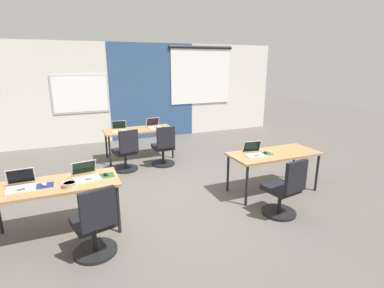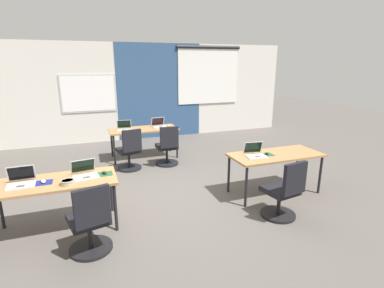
% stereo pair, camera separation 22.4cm
% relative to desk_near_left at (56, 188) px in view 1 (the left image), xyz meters
% --- Properties ---
extents(ground_plane, '(24.00, 24.00, 0.00)m').
position_rel_desk_near_left_xyz_m(ground_plane, '(1.75, 0.60, -0.66)').
color(ground_plane, '#56514C').
extents(back_wall_assembly, '(10.00, 0.27, 2.80)m').
position_rel_desk_near_left_xyz_m(back_wall_assembly, '(1.79, 4.80, 0.75)').
color(back_wall_assembly, silver).
rests_on(back_wall_assembly, ground).
extents(desk_near_left, '(1.60, 0.70, 0.72)m').
position_rel_desk_near_left_xyz_m(desk_near_left, '(0.00, 0.00, 0.00)').
color(desk_near_left, '#A37547').
rests_on(desk_near_left, ground).
extents(desk_near_right, '(1.60, 0.70, 0.72)m').
position_rel_desk_near_left_xyz_m(desk_near_right, '(3.50, 0.00, 0.00)').
color(desk_near_right, '#A37547').
rests_on(desk_near_right, ground).
extents(desk_far_center, '(1.60, 0.70, 0.72)m').
position_rel_desk_near_left_xyz_m(desk_far_center, '(1.75, 2.80, 0.00)').
color(desk_far_center, '#A37547').
rests_on(desk_far_center, ground).
extents(laptop_near_left_end, '(0.34, 0.31, 0.23)m').
position_rel_desk_near_left_xyz_m(laptop_near_left_end, '(-0.38, 0.02, 0.11)').
color(laptop_near_left_end, silver).
rests_on(laptop_near_left_end, desk_near_left).
extents(mousepad_near_left_end, '(0.22, 0.19, 0.00)m').
position_rel_desk_near_left_xyz_m(mousepad_near_left_end, '(-0.12, -0.02, 0.06)').
color(mousepad_near_left_end, navy).
rests_on(mousepad_near_left_end, desk_near_left).
extents(mouse_near_left_end, '(0.08, 0.11, 0.03)m').
position_rel_desk_near_left_xyz_m(mouse_near_left_end, '(-0.12, -0.02, 0.08)').
color(mouse_near_left_end, silver).
rests_on(mouse_near_left_end, mousepad_near_left_end).
extents(laptop_far_left, '(0.36, 0.35, 0.22)m').
position_rel_desk_near_left_xyz_m(laptop_far_left, '(1.30, 2.81, 0.11)').
color(laptop_far_left, '#B7B7BC').
rests_on(laptop_far_left, desk_far_center).
extents(chair_far_left, '(0.52, 0.58, 0.92)m').
position_rel_desk_near_left_xyz_m(chair_far_left, '(1.29, 2.04, -0.28)').
color(chair_far_left, black).
rests_on(chair_far_left, ground).
extents(laptop_near_right_inner, '(0.37, 0.35, 0.23)m').
position_rel_desk_near_left_xyz_m(laptop_near_right_inner, '(3.10, 0.03, 0.11)').
color(laptop_near_right_inner, silver).
rests_on(laptop_near_right_inner, desk_near_right).
extents(mousepad_near_right_inner, '(0.22, 0.19, 0.00)m').
position_rel_desk_near_left_xyz_m(mousepad_near_right_inner, '(3.33, 0.02, 0.06)').
color(mousepad_near_right_inner, '#23512D').
rests_on(mousepad_near_right_inner, desk_near_right).
extents(mouse_near_right_inner, '(0.09, 0.11, 0.03)m').
position_rel_desk_near_left_xyz_m(mouse_near_right_inner, '(3.33, 0.02, 0.08)').
color(mouse_near_right_inner, black).
rests_on(mouse_near_right_inner, mousepad_near_right_inner).
extents(chair_near_right_inner, '(0.52, 0.57, 0.92)m').
position_rel_desk_near_left_xyz_m(chair_near_right_inner, '(3.09, -0.80, -0.28)').
color(chair_near_right_inner, black).
rests_on(chair_near_right_inner, ground).
extents(laptop_far_right, '(0.36, 0.34, 0.23)m').
position_rel_desk_near_left_xyz_m(laptop_far_right, '(2.15, 2.86, 0.11)').
color(laptop_far_right, silver).
rests_on(laptop_far_right, desk_far_center).
extents(mouse_far_right, '(0.06, 0.10, 0.03)m').
position_rel_desk_near_left_xyz_m(mouse_far_right, '(2.38, 2.85, 0.08)').
color(mouse_far_right, silver).
rests_on(mouse_far_right, desk_far_center).
extents(chair_far_right, '(0.52, 0.54, 0.92)m').
position_rel_desk_near_left_xyz_m(chair_far_right, '(2.13, 2.06, -0.28)').
color(chair_far_right, black).
rests_on(chair_far_right, ground).
extents(laptop_near_left_inner, '(0.38, 0.37, 0.22)m').
position_rel_desk_near_left_xyz_m(laptop_near_left_inner, '(0.39, 0.05, 0.11)').
color(laptop_near_left_inner, silver).
rests_on(laptop_near_left_inner, desk_near_left).
extents(mousepad_near_left_inner, '(0.22, 0.19, 0.00)m').
position_rel_desk_near_left_xyz_m(mousepad_near_left_inner, '(0.65, 0.03, 0.06)').
color(mousepad_near_left_inner, '#23512D').
rests_on(mousepad_near_left_inner, desk_near_left).
extents(mouse_near_left_inner, '(0.09, 0.11, 0.03)m').
position_rel_desk_near_left_xyz_m(mouse_near_left_inner, '(0.65, 0.03, 0.08)').
color(mouse_near_left_inner, black).
rests_on(mouse_near_left_inner, mousepad_near_left_inner).
extents(chair_near_left_inner, '(0.53, 0.59, 0.92)m').
position_rel_desk_near_left_xyz_m(chair_near_left_inner, '(0.41, -0.70, -0.28)').
color(chair_near_left_inner, black).
rests_on(chair_near_left_inner, ground).
extents(snack_bowl, '(0.18, 0.18, 0.06)m').
position_rel_desk_near_left_xyz_m(snack_bowl, '(0.18, -0.18, 0.10)').
color(snack_bowl, tan).
rests_on(snack_bowl, desk_near_left).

